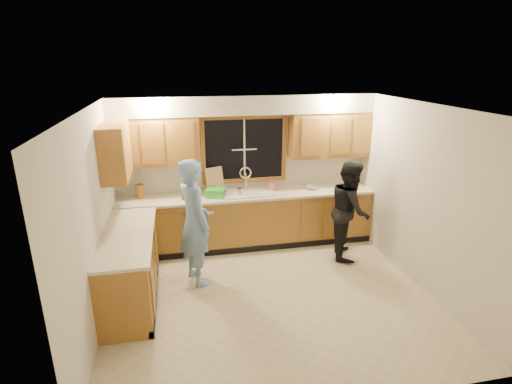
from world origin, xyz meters
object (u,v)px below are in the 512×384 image
woman (350,210)px  bowl (312,187)px  sink (248,197)px  knife_block (140,191)px  stove (126,290)px  man (194,223)px  soap_bottle (271,184)px  dish_crate (216,192)px  dishwasher (197,226)px

woman → bowl: bearing=44.8°
sink → knife_block: 1.73m
stove → man: bearing=43.0°
man → bowl: bearing=-84.0°
stove → knife_block: knife_block is taller
soap_bottle → bowl: 0.71m
sink → stove: bearing=-134.6°
sink → dish_crate: sink is taller
stove → dish_crate: bearing=54.5°
bowl → sink: bearing=-178.9°
stove → bowl: 3.49m
woman → knife_block: woman is taller
knife_block → dish_crate: bearing=-46.0°
sink → dishwasher: bearing=-179.0°
stove → bowl: bowl is taller
dishwasher → soap_bottle: size_ratio=3.90×
man → bowl: 2.30m
soap_bottle → sink: bearing=-168.9°
soap_bottle → dishwasher: bearing=-175.6°
stove → dish_crate: size_ratio=3.08×
bowl → soap_bottle: bearing=175.2°
dish_crate → woman: bearing=-18.1°
knife_block → bowl: knife_block is taller
soap_bottle → bowl: soap_bottle is taller
sink → man: (-0.93, -1.02, 0.03)m
man → woman: size_ratio=1.15×
stove → woman: 3.50m
dishwasher → man: (-0.08, -1.00, 0.49)m
man → dish_crate: 1.06m
bowl → dishwasher: bearing=-178.9°
knife_block → dish_crate: (1.19, -0.19, -0.04)m
sink → man: size_ratio=0.48×
bowl → man: bearing=-153.2°
man → dish_crate: size_ratio=6.14×
dishwasher → dish_crate: 0.66m
sink → soap_bottle: 0.46m
bowl → knife_block: bearing=177.6°
dish_crate → bowl: bearing=2.3°
sink → dishwasher: 0.96m
dishwasher → stove: stove is taller
stove → woman: size_ratio=0.58×
woman → bowl: 0.84m
sink → bowl: bearing=1.1°
woman → soap_bottle: size_ratio=7.44×
woman → knife_block: 3.34m
man → woman: (2.43, 0.31, -0.12)m
dishwasher → stove: (-0.95, -1.81, 0.04)m
dishwasher → man: 1.12m
sink → stove: sink is taller
sink → woman: woman is taller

